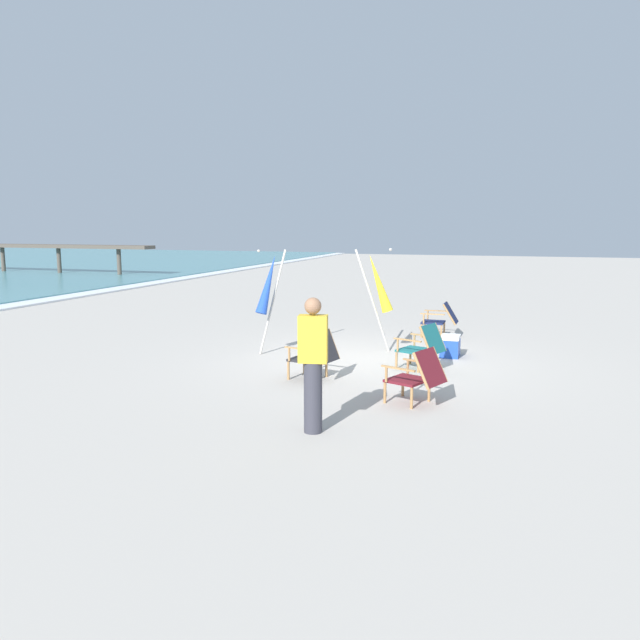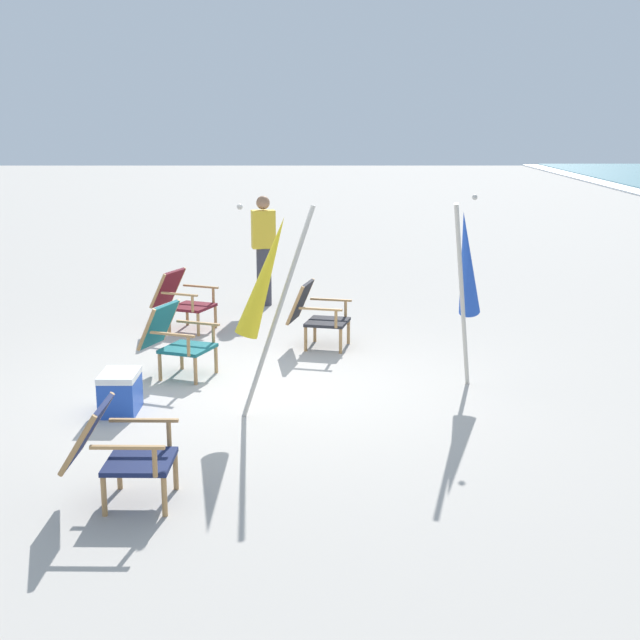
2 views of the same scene
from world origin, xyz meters
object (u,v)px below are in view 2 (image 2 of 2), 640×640
at_px(beach_chair_far_center, 174,338).
at_px(cooler_box, 120,392).
at_px(beach_chair_mid_center, 116,449).
at_px(beach_chair_front_right, 315,313).
at_px(person_near_chairs, 264,249).
at_px(beach_chair_front_left, 181,298).
at_px(umbrella_furled_blue, 466,265).
at_px(umbrella_furled_yellow, 266,279).

height_order(beach_chair_far_center, cooler_box, beach_chair_far_center).
bearing_deg(beach_chair_mid_center, beach_chair_front_right, 162.25).
bearing_deg(beach_chair_far_center, person_near_chairs, 168.35).
distance_m(beach_chair_far_center, person_near_chairs, 3.77).
bearing_deg(person_near_chairs, cooler_box, -12.54).
relative_size(beach_chair_front_left, beach_chair_far_center, 1.02).
height_order(beach_chair_mid_center, umbrella_furled_blue, umbrella_furled_blue).
distance_m(beach_chair_mid_center, umbrella_furled_yellow, 2.37).
height_order(beach_chair_far_center, umbrella_furled_blue, umbrella_furled_blue).
distance_m(beach_chair_front_left, cooler_box, 3.37).
relative_size(beach_chair_far_center, person_near_chairs, 0.54).
xyz_separation_m(beach_chair_mid_center, beach_chair_far_center, (-3.27, -0.09, 0.01)).
xyz_separation_m(beach_chair_front_right, beach_chair_far_center, (1.22, -1.53, -0.00)).
relative_size(umbrella_furled_blue, cooler_box, 4.11).
height_order(beach_chair_front_right, beach_chair_mid_center, beach_chair_front_right).
distance_m(beach_chair_far_center, umbrella_furled_blue, 3.23).
xyz_separation_m(beach_chair_front_right, beach_chair_front_left, (-0.90, -1.78, -0.00)).
bearing_deg(beach_chair_mid_center, cooler_box, -168.26).
bearing_deg(person_near_chairs, umbrella_furled_yellow, 3.76).
xyz_separation_m(beach_chair_far_center, umbrella_furled_yellow, (1.32, 1.08, 0.89)).
bearing_deg(beach_chair_far_center, beach_chair_front_right, 128.70).
relative_size(umbrella_furled_yellow, cooler_box, 4.14).
height_order(beach_chair_mid_center, umbrella_furled_yellow, umbrella_furled_yellow).
bearing_deg(cooler_box, beach_chair_far_center, 164.86).
bearing_deg(cooler_box, beach_chair_mid_center, 11.74).
bearing_deg(beach_chair_far_center, beach_chair_front_left, -173.31).
xyz_separation_m(beach_chair_front_right, person_near_chairs, (-2.44, -0.77, 0.41)).
xyz_separation_m(beach_chair_front_left, beach_chair_mid_center, (5.40, 0.34, -0.00)).
relative_size(beach_chair_front_left, umbrella_furled_blue, 0.45).
xyz_separation_m(umbrella_furled_yellow, cooler_box, (-0.08, -1.42, -1.12)).
bearing_deg(beach_chair_mid_center, beach_chair_front_left, -176.42).
xyz_separation_m(beach_chair_front_right, umbrella_furled_yellow, (2.54, -0.44, 0.89)).
relative_size(umbrella_furled_yellow, person_near_chairs, 1.24).
relative_size(beach_chair_front_right, umbrella_furled_yellow, 0.40).
bearing_deg(beach_chair_mid_center, umbrella_furled_blue, 132.62).
bearing_deg(beach_chair_front_right, umbrella_furled_blue, 41.15).
bearing_deg(umbrella_furled_blue, person_near_chairs, -151.23).
relative_size(beach_chair_mid_center, beach_chair_far_center, 0.89).
xyz_separation_m(beach_chair_far_center, umbrella_furled_blue, (0.53, 3.06, 0.89)).
distance_m(beach_chair_mid_center, cooler_box, 2.09).
relative_size(beach_chair_far_center, umbrella_furled_yellow, 0.44).
distance_m(beach_chair_far_center, umbrella_furled_yellow, 1.93).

